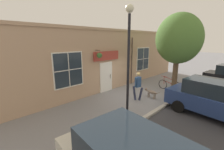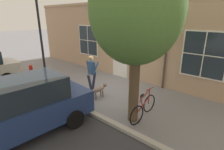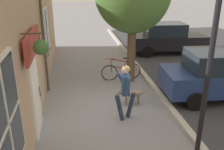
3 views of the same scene
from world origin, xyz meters
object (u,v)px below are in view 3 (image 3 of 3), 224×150
object	(u,v)px
parked_car_mid_block	(222,75)
street_lamp	(215,28)
dog_on_leash	(131,94)
parked_car_far_end	(167,38)
pedestrian_walking	(126,87)
leaning_bicycle	(121,71)

from	to	relation	value
parked_car_mid_block	street_lamp	world-z (taller)	street_lamp
dog_on_leash	street_lamp	size ratio (longest dim) A/B	0.23
parked_car_mid_block	parked_car_far_end	bearing A→B (deg)	88.21
parked_car_far_end	street_lamp	bearing A→B (deg)	-106.51
pedestrian_walking	parked_car_far_end	distance (m)	8.02
leaning_bicycle	parked_car_mid_block	xyz separation A→B (m)	(3.23, -2.31, 0.50)
pedestrian_walking	parked_car_far_end	xyz separation A→B (m)	(3.92, 6.99, -0.17)
pedestrian_walking	leaning_bicycle	world-z (taller)	pedestrian_walking
dog_on_leash	parked_car_far_end	xyz separation A→B (m)	(3.54, 6.09, 0.49)
dog_on_leash	pedestrian_walking	bearing A→B (deg)	-113.49
dog_on_leash	leaning_bicycle	world-z (taller)	leaning_bicycle
parked_car_mid_block	leaning_bicycle	bearing A→B (deg)	144.39
pedestrian_walking	dog_on_leash	xyz separation A→B (m)	(0.39, 0.90, -0.66)
parked_car_mid_block	pedestrian_walking	bearing A→B (deg)	-165.61
leaning_bicycle	parked_car_far_end	world-z (taller)	parked_car_far_end
parked_car_far_end	street_lamp	world-z (taller)	street_lamp
dog_on_leash	leaning_bicycle	xyz separation A→B (m)	(0.12, 2.37, -0.01)
street_lamp	leaning_bicycle	bearing A→B (deg)	96.54
parked_car_mid_block	street_lamp	distance (m)	4.81
dog_on_leash	parked_car_mid_block	bearing A→B (deg)	1.08
dog_on_leash	leaning_bicycle	size ratio (longest dim) A/B	0.64
parked_car_mid_block	parked_car_far_end	xyz separation A→B (m)	(0.19, 6.03, 0.00)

